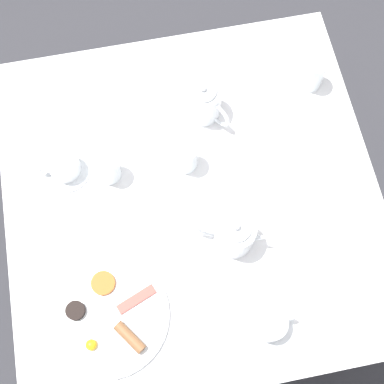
% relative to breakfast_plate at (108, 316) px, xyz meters
% --- Properties ---
extents(ground_plane, '(8.00, 8.00, 0.00)m').
position_rel_breakfast_plate_xyz_m(ground_plane, '(-0.26, -0.27, -0.76)').
color(ground_plane, '#333338').
extents(table, '(1.00, 1.01, 0.75)m').
position_rel_breakfast_plate_xyz_m(table, '(-0.26, -0.27, -0.08)').
color(table, white).
rests_on(table, ground_plane).
extents(breakfast_plate, '(0.30, 0.30, 0.04)m').
position_rel_breakfast_plate_xyz_m(breakfast_plate, '(0.00, 0.00, 0.00)').
color(breakfast_plate, white).
rests_on(breakfast_plate, table).
extents(teapot_near, '(0.19, 0.10, 0.13)m').
position_rel_breakfast_plate_xyz_m(teapot_near, '(-0.34, -0.13, 0.05)').
color(teapot_near, white).
rests_on(teapot_near, table).
extents(teapot_far, '(0.12, 0.17, 0.13)m').
position_rel_breakfast_plate_xyz_m(teapot_far, '(-0.34, -0.51, 0.05)').
color(teapot_far, white).
rests_on(teapot_far, table).
extents(teacup_with_saucer_left, '(0.13, 0.13, 0.07)m').
position_rel_breakfast_plate_xyz_m(teacup_with_saucer_left, '(-0.38, 0.10, 0.02)').
color(teacup_with_saucer_left, white).
rests_on(teacup_with_saucer_left, table).
extents(teacup_with_saucer_right, '(0.13, 0.13, 0.07)m').
position_rel_breakfast_plate_xyz_m(teacup_with_saucer_right, '(0.06, -0.41, 0.02)').
color(teacup_with_saucer_right, white).
rests_on(teacup_with_saucer_right, table).
extents(water_glass_tall, '(0.07, 0.07, 0.10)m').
position_rel_breakfast_plate_xyz_m(water_glass_tall, '(-0.06, -0.37, 0.04)').
color(water_glass_tall, white).
rests_on(water_glass_tall, table).
extents(water_glass_short, '(0.07, 0.07, 0.09)m').
position_rel_breakfast_plate_xyz_m(water_glass_short, '(-0.26, -0.37, 0.04)').
color(water_glass_short, white).
rests_on(water_glass_short, table).
extents(wine_glass_spare, '(0.07, 0.07, 0.10)m').
position_rel_breakfast_plate_xyz_m(wine_glass_spare, '(-0.66, -0.55, 0.04)').
color(wine_glass_spare, white).
rests_on(wine_glass_spare, table).
extents(napkin_folded, '(0.15, 0.13, 0.01)m').
position_rel_breakfast_plate_xyz_m(napkin_folded, '(-0.60, -0.12, -0.00)').
color(napkin_folded, white).
rests_on(napkin_folded, table).
extents(fork_by_plate, '(0.12, 0.15, 0.00)m').
position_rel_breakfast_plate_xyz_m(fork_by_plate, '(-0.59, -0.36, -0.01)').
color(fork_by_plate, silver).
rests_on(fork_by_plate, table).
extents(knife_by_plate, '(0.06, 0.20, 0.00)m').
position_rel_breakfast_plate_xyz_m(knife_by_plate, '(-0.63, 0.09, -0.01)').
color(knife_by_plate, silver).
rests_on(knife_by_plate, table).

